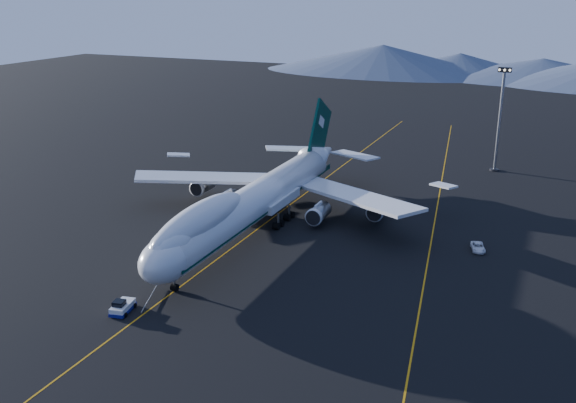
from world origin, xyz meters
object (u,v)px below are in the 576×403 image
at_px(boeing_747, 255,200).
at_px(service_van, 478,247).
at_px(floodlight_mast, 500,120).
at_px(pushback_tug, 123,308).

bearing_deg(boeing_747, service_van, 9.76).
distance_m(boeing_747, floodlight_mast, 69.12).
bearing_deg(floodlight_mast, pushback_tug, -112.03).
xyz_separation_m(pushback_tug, service_van, (41.30, 41.27, 0.04)).
xyz_separation_m(pushback_tug, floodlight_mast, (38.00, 93.91, 11.86)).
xyz_separation_m(boeing_747, pushback_tug, (-3.00, -34.68, -5.24)).
bearing_deg(floodlight_mast, service_van, -86.41).
height_order(boeing_747, service_van, boeing_747).
distance_m(pushback_tug, service_van, 58.39).
bearing_deg(floodlight_mast, boeing_747, -120.58).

